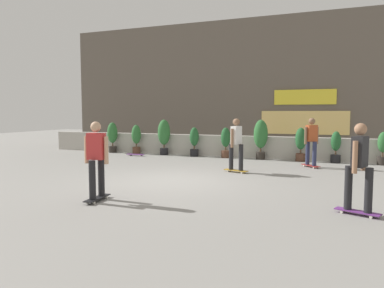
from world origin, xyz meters
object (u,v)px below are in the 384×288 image
object	(u,v)px
potted_plant_4	(226,141)
potted_plant_7	(336,146)
skater_by_wall_left	(96,157)
skater_far_left	(311,140)
skateboard_near_camera	(135,154)
potted_plant_5	(261,136)
potted_plant_0	(112,135)
potted_plant_3	(194,141)
potted_plant_2	(164,134)
skater_foreground	(359,164)
potted_plant_6	(301,143)
skater_by_wall_right	(236,143)
potted_plant_1	(136,138)
potted_plant_8	(383,148)

from	to	relation	value
potted_plant_4	potted_plant_7	size ratio (longest dim) A/B	1.07
potted_plant_7	skater_by_wall_left	bearing A→B (deg)	-119.61
skater_far_left	skateboard_near_camera	size ratio (longest dim) A/B	2.10
potted_plant_5	potted_plant_0	bearing A→B (deg)	180.00
potted_plant_3	skater_by_wall_left	distance (m)	8.34
potted_plant_2	skater_foreground	world-z (taller)	skater_foreground
potted_plant_7	potted_plant_6	bearing A→B (deg)	-180.00
skater_by_wall_right	skateboard_near_camera	world-z (taller)	skater_by_wall_right
potted_plant_1	potted_plant_5	xyz separation A→B (m)	(5.70, 0.00, 0.20)
potted_plant_0	skater_foreground	distance (m)	12.63
potted_plant_0	potted_plant_5	world-z (taller)	potted_plant_5
skater_by_wall_right	skateboard_near_camera	distance (m)	5.94
potted_plant_6	skater_far_left	xyz separation A→B (m)	(0.48, -1.55, 0.22)
potted_plant_4	potted_plant_5	distance (m)	1.48
potted_plant_4	potted_plant_1	bearing A→B (deg)	180.00
potted_plant_8	potted_plant_7	bearing A→B (deg)	180.00
skater_by_wall_right	potted_plant_6	bearing A→B (deg)	65.12
potted_plant_1	skateboard_near_camera	distance (m)	1.13
potted_plant_2	potted_plant_5	distance (m)	4.29
skateboard_near_camera	potted_plant_2	bearing A→B (deg)	39.06
potted_plant_3	potted_plant_5	bearing A→B (deg)	-0.00
skater_by_wall_left	skater_by_wall_right	bearing A→B (deg)	69.23
potted_plant_3	skater_by_wall_right	xyz separation A→B (m)	(2.77, -3.53, 0.27)
potted_plant_5	skater_far_left	bearing A→B (deg)	-37.26
potted_plant_5	skateboard_near_camera	size ratio (longest dim) A/B	1.97
potted_plant_2	potted_plant_7	xyz separation A→B (m)	(7.11, 0.00, -0.30)
potted_plant_2	potted_plant_7	bearing A→B (deg)	0.00
potted_plant_1	potted_plant_7	size ratio (longest dim) A/B	1.11
potted_plant_4	skateboard_near_camera	xyz separation A→B (m)	(-3.83, -0.81, -0.63)
potted_plant_0	potted_plant_3	xyz separation A→B (m)	(4.12, 0.00, -0.13)
potted_plant_1	potted_plant_3	xyz separation A→B (m)	(2.84, 0.00, -0.06)
skateboard_near_camera	potted_plant_6	bearing A→B (deg)	6.72
potted_plant_7	skater_by_wall_left	world-z (taller)	skater_by_wall_left
skater_by_wall_right	potted_plant_7	bearing A→B (deg)	50.57
potted_plant_4	skateboard_near_camera	size ratio (longest dim) A/B	1.56
potted_plant_2	skater_foreground	xyz separation A→B (m)	(7.53, -7.44, 0.02)
potted_plant_1	potted_plant_8	distance (m)	10.09
potted_plant_5	skater_foreground	distance (m)	8.11
skater_far_left	potted_plant_0	bearing A→B (deg)	170.26
potted_plant_4	potted_plant_7	bearing A→B (deg)	0.00
potted_plant_7	skater_by_wall_left	size ratio (longest dim) A/B	0.70
potted_plant_0	potted_plant_4	world-z (taller)	potted_plant_0
potted_plant_1	potted_plant_4	world-z (taller)	potted_plant_1
skater_by_wall_right	skater_by_wall_left	world-z (taller)	same
potted_plant_2	potted_plant_5	world-z (taller)	potted_plant_5
potted_plant_5	potted_plant_2	bearing A→B (deg)	180.00
potted_plant_5	skateboard_near_camera	world-z (taller)	potted_plant_5
potted_plant_5	skater_foreground	size ratio (longest dim) A/B	0.94
potted_plant_0	potted_plant_2	distance (m)	2.68
potted_plant_6	skater_foreground	bearing A→B (deg)	-77.24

